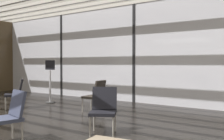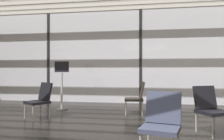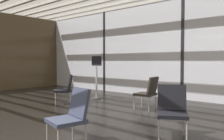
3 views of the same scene
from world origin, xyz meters
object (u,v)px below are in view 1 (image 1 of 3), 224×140
Objects in this scene: lounge_chair_0 at (104,107)px; lounge_chair_3 at (96,94)px; parked_airplane at (182,47)px; info_sign at (50,83)px; lounge_chair_1 at (16,92)px; lounge_chair_2 at (10,113)px.

lounge_chair_0 and lounge_chair_3 have the same top height.
lounge_chair_0 is (1.93, -10.10, -1.76)m from parked_airplane.
lounge_chair_0 is at bearing -28.07° from info_sign.
parked_airplane is at bearing 77.72° from info_sign.
info_sign is at bearing -102.28° from parked_airplane.
lounge_chair_1 and lounge_chair_2 have the same top height.
parked_airplane reaches higher than lounge_chair_3.
lounge_chair_0 is at bearing 24.43° from lounge_chair_1.
lounge_chair_1 is 3.46m from lounge_chair_2.
lounge_chair_0 is 1.00× the size of lounge_chair_1.
lounge_chair_2 is 1.00× the size of lounge_chair_3.
lounge_chair_2 is at bearing -1.62° from lounge_chair_1.
lounge_chair_0 is 2.14m from lounge_chair_3.
info_sign is at bearing 142.85° from lounge_chair_2.
lounge_chair_0 is at bearing 37.03° from lounge_chair_3.
info_sign reaches higher than lounge_chair_1.
lounge_chair_0 is 1.67m from lounge_chair_2.
info_sign is (-3.70, 1.97, 0.18)m from lounge_chair_0.
parked_airplane reaches higher than lounge_chair_1.
lounge_chair_2 and lounge_chair_3 have the same top height.
parked_airplane is 8.47m from info_sign.
lounge_chair_2 is 3.00m from lounge_chair_3.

